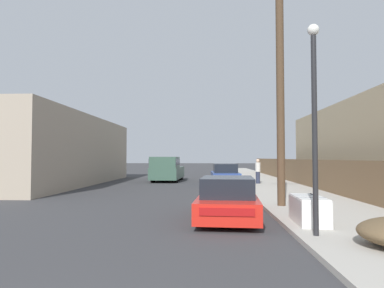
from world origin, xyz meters
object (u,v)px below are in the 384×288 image
Objects in this scene: utility_pole at (280,76)px; discarded_fridge at (309,210)px; street_lamp at (314,112)px; car_parked_mid at (225,175)px; pedestrian at (258,171)px; pickup_truck at (167,169)px; parked_sports_car_red at (228,199)px.

discarded_fridge is at bearing -89.46° from utility_pole.
car_parked_mid is at bearing 94.83° from street_lamp.
car_parked_mid is 2.23m from pedestrian.
discarded_fridge is 5.44m from utility_pole.
car_parked_mid is at bearing -177.40° from pedestrian.
discarded_fridge is 13.81m from car_parked_mid.
street_lamp is (1.28, -15.22, 2.21)m from car_parked_mid.
street_lamp is at bearing -93.47° from pedestrian.
pedestrian is (6.53, -3.36, 0.01)m from pickup_truck.
utility_pole reaches higher than street_lamp.
discarded_fridge is 0.19× the size of utility_pole.
car_parked_mid is 11.36m from utility_pole.
street_lamp is (-0.25, -4.75, -1.95)m from utility_pole.
street_lamp reaches higher than parked_sports_car_red.
car_parked_mid is 5.54m from pickup_truck.
parked_sports_car_red is 12.93m from pedestrian.
car_parked_mid is 15.43m from street_lamp.
utility_pole is (5.85, -13.92, 3.88)m from pickup_truck.
street_lamp is at bearing -86.73° from car_parked_mid.
utility_pole is at bearing 114.94° from pickup_truck.
pedestrian is at bearing 81.58° from parked_sports_car_red.
pickup_truck is 19.59m from street_lamp.
pickup_truck is at bearing 139.75° from car_parked_mid.
street_lamp reaches higher than discarded_fridge.
pedestrian is at bearing 89.77° from discarded_fridge.
street_lamp is at bearing 108.85° from pickup_truck.
discarded_fridge is at bearing -26.04° from parked_sports_car_red.
pickup_truck is at bearing 107.17° from parked_sports_car_red.
parked_sports_car_red is 0.49× the size of utility_pole.
pedestrian is at bearing 1.04° from car_parked_mid.
discarded_fridge is at bearing -92.71° from pedestrian.
pickup_truck is 1.13× the size of street_lamp.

